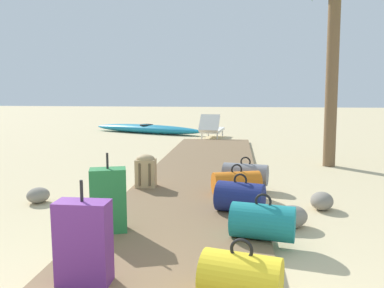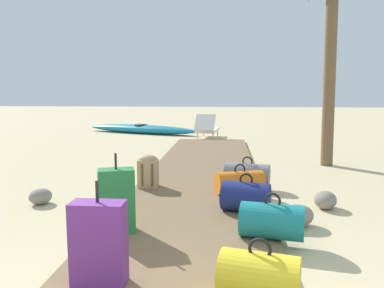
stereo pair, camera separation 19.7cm
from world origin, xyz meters
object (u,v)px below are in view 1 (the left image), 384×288
object	(u,v)px
duffel_bag_navy	(240,197)
suitcase_green	(109,200)
duffel_bag_orange	(236,183)
kayak	(147,129)
suitcase_purple	(84,242)
duffel_bag_teal	(263,222)
lounge_chair	(212,128)
backpack_tan	(146,170)
duffel_bag_grey	(245,174)
duffel_bag_yellow	(241,278)

from	to	relation	value
duffel_bag_navy	suitcase_green	bearing A→B (deg)	-149.44
duffel_bag_orange	kayak	bearing A→B (deg)	111.26
duffel_bag_orange	suitcase_purple	xyz separation A→B (m)	(-1.14, -2.72, 0.16)
duffel_bag_navy	suitcase_purple	size ratio (longest dim) A/B	0.79
suitcase_green	kayak	xyz separation A→B (m)	(-1.90, 9.88, -0.26)
duffel_bag_teal	suitcase_green	distance (m)	1.58
duffel_bag_navy	lounge_chair	distance (m)	7.80
backpack_tan	suitcase_green	xyz separation A→B (m)	(0.05, -1.90, 0.07)
lounge_chair	kayak	xyz separation A→B (m)	(-2.42, 1.32, -0.17)
duffel_bag_grey	backpack_tan	distance (m)	1.54
suitcase_green	lounge_chair	bearing A→B (deg)	86.49
duffel_bag_orange	suitcase_purple	world-z (taller)	suitcase_purple
backpack_tan	duffel_bag_teal	size ratio (longest dim) A/B	0.73
duffel_bag_grey	duffel_bag_teal	distance (m)	2.26
duffel_bag_grey	duffel_bag_yellow	bearing A→B (deg)	-91.68
duffel_bag_grey	backpack_tan	xyz separation A→B (m)	(-1.50, -0.32, 0.10)
duffel_bag_navy	duffel_bag_orange	bearing A→B (deg)	93.06
backpack_tan	suitcase_green	size ratio (longest dim) A/B	0.60
duffel_bag_navy	lounge_chair	xyz separation A→B (m)	(-0.83, 7.75, 0.06)
duffel_bag_orange	suitcase_purple	distance (m)	2.96
backpack_tan	suitcase_green	distance (m)	1.90
duffel_bag_navy	duffel_bag_orange	world-z (taller)	duffel_bag_navy
duffel_bag_orange	duffel_bag_yellow	bearing A→B (deg)	-89.29
duffel_bag_teal	lounge_chair	world-z (taller)	lounge_chair
duffel_bag_navy	backpack_tan	bearing A→B (deg)	142.10
duffel_bag_teal	kayak	world-z (taller)	duffel_bag_teal
lounge_chair	duffel_bag_teal	bearing A→B (deg)	-83.06
duffel_bag_grey	duffel_bag_teal	world-z (taller)	duffel_bag_teal
backpack_tan	kayak	world-z (taller)	backpack_tan
duffel_bag_navy	duffel_bag_yellow	world-z (taller)	duffel_bag_navy
suitcase_green	suitcase_purple	distance (m)	1.10
suitcase_green	duffel_bag_orange	world-z (taller)	suitcase_green
duffel_bag_teal	duffel_bag_navy	distance (m)	0.86
suitcase_purple	suitcase_green	bearing A→B (deg)	98.82
duffel_bag_teal	duffel_bag_orange	bearing A→B (deg)	98.79
duffel_bag_navy	duffel_bag_grey	bearing A→B (deg)	86.28
lounge_chair	duffel_bag_orange	bearing A→B (deg)	-83.51
duffel_bag_teal	duffel_bag_grey	bearing A→B (deg)	93.10
suitcase_purple	lounge_chair	xyz separation A→B (m)	(0.36, 9.64, -0.07)
backpack_tan	suitcase_green	world-z (taller)	suitcase_green
duffel_bag_teal	suitcase_green	world-z (taller)	suitcase_green
duffel_bag_navy	suitcase_green	size ratio (longest dim) A/B	0.77
duffel_bag_teal	kayak	bearing A→B (deg)	109.27
suitcase_green	duffel_bag_orange	distance (m)	2.10
duffel_bag_orange	kayak	size ratio (longest dim) A/B	0.17
duffel_bag_yellow	lounge_chair	xyz separation A→B (m)	(-0.82, 9.78, 0.07)
duffel_bag_yellow	kayak	world-z (taller)	duffel_bag_yellow
duffel_bag_grey	duffel_bag_navy	size ratio (longest dim) A/B	1.17
duffel_bag_yellow	suitcase_green	xyz separation A→B (m)	(-1.35, 1.22, 0.16)
duffel_bag_teal	duffel_bag_yellow	world-z (taller)	duffel_bag_teal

